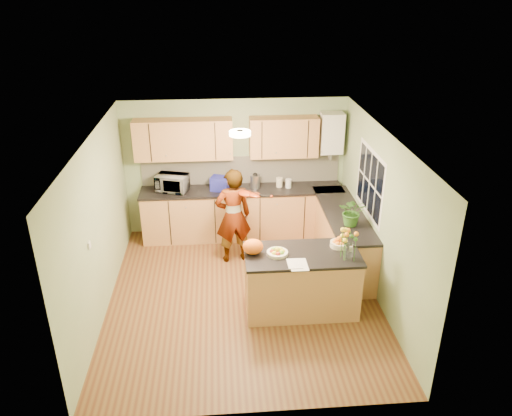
{
  "coord_description": "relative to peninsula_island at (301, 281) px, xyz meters",
  "views": [
    {
      "loc": [
        -0.3,
        -6.31,
        4.41
      ],
      "look_at": [
        0.24,
        0.5,
        1.23
      ],
      "focal_mm": 35.0,
      "sensor_mm": 36.0,
      "label": 1
    }
  ],
  "objects": [
    {
      "name": "floor",
      "position": [
        -0.81,
        0.38,
        -0.46
      ],
      "size": [
        4.5,
        4.5,
        0.0
      ],
      "primitive_type": "plane",
      "color": "#582E19",
      "rests_on": "ground"
    },
    {
      "name": "fruit_dish",
      "position": [
        -0.35,
        -0.0,
        0.5
      ],
      "size": [
        0.29,
        0.29,
        0.1
      ],
      "color": "beige",
      "rests_on": "peninsula_island"
    },
    {
      "name": "potted_plant",
      "position": [
        0.89,
        0.76,
        0.7
      ],
      "size": [
        0.5,
        0.47,
        0.45
      ],
      "primitive_type": "imported",
      "rotation": [
        0.0,
        0.0,
        -0.33
      ],
      "color": "#356923",
      "rests_on": "right_counter"
    },
    {
      "name": "wall_back",
      "position": [
        -0.81,
        2.63,
        0.79
      ],
      "size": [
        4.0,
        0.02,
        2.5
      ],
      "primitive_type": "cube",
      "color": "gray",
      "rests_on": "floor"
    },
    {
      "name": "orange_bag",
      "position": [
        -0.68,
        0.05,
        0.57
      ],
      "size": [
        0.29,
        0.25,
        0.22
      ],
      "primitive_type": "ellipsoid",
      "rotation": [
        0.0,
        0.0,
        0.03
      ],
      "color": "orange",
      "rests_on": "peninsula_island"
    },
    {
      "name": "jar_white",
      "position": [
        0.13,
        2.33,
        0.56
      ],
      "size": [
        0.13,
        0.13,
        0.16
      ],
      "primitive_type": "cylinder",
      "rotation": [
        0.0,
        0.0,
        0.24
      ],
      "color": "white",
      "rests_on": "back_counter"
    },
    {
      "name": "ceiling_lamp",
      "position": [
        -0.81,
        0.68,
        2.0
      ],
      "size": [
        0.3,
        0.3,
        0.07
      ],
      "color": "#FFEABF",
      "rests_on": "ceiling"
    },
    {
      "name": "splashback",
      "position": [
        -0.71,
        2.62,
        0.74
      ],
      "size": [
        3.6,
        0.02,
        0.52
      ],
      "primitive_type": "cube",
      "color": "beige",
      "rests_on": "back_counter"
    },
    {
      "name": "wall_left",
      "position": [
        -2.81,
        0.38,
        0.79
      ],
      "size": [
        0.02,
        4.5,
        2.5
      ],
      "primitive_type": "cube",
      "color": "gray",
      "rests_on": "floor"
    },
    {
      "name": "back_counter",
      "position": [
        -0.71,
        2.33,
        0.01
      ],
      "size": [
        3.64,
        0.62,
        0.94
      ],
      "color": "#B27F47",
      "rests_on": "floor"
    },
    {
      "name": "wall_right",
      "position": [
        1.19,
        0.38,
        0.79
      ],
      "size": [
        0.02,
        4.5,
        2.5
      ],
      "primitive_type": "cube",
      "color": "gray",
      "rests_on": "floor"
    },
    {
      "name": "wall_front",
      "position": [
        -0.81,
        -1.87,
        0.79
      ],
      "size": [
        4.0,
        0.02,
        2.5
      ],
      "primitive_type": "cube",
      "color": "gray",
      "rests_on": "floor"
    },
    {
      "name": "boiler",
      "position": [
        0.89,
        2.47,
        1.43
      ],
      "size": [
        0.4,
        0.3,
        0.86
      ],
      "color": "white",
      "rests_on": "wall_back"
    },
    {
      "name": "jar_cream",
      "position": [
        -0.03,
        2.38,
        0.57
      ],
      "size": [
        0.13,
        0.13,
        0.17
      ],
      "primitive_type": "cylinder",
      "rotation": [
        0.0,
        0.0,
        0.17
      ],
      "color": "beige",
      "rests_on": "back_counter"
    },
    {
      "name": "orange_bowl",
      "position": [
        0.55,
        0.15,
        0.52
      ],
      "size": [
        0.26,
        0.26,
        0.15
      ],
      "color": "beige",
      "rests_on": "peninsula_island"
    },
    {
      "name": "right_counter",
      "position": [
        0.89,
        1.23,
        0.01
      ],
      "size": [
        0.62,
        2.24,
        0.94
      ],
      "color": "#B27F47",
      "rests_on": "floor"
    },
    {
      "name": "blue_box",
      "position": [
        -1.1,
        2.31,
        0.6
      ],
      "size": [
        0.37,
        0.32,
        0.25
      ],
      "primitive_type": "cube",
      "rotation": [
        0.0,
        0.0,
        -0.33
      ],
      "color": "#212499",
      "rests_on": "back_counter"
    },
    {
      "name": "flower_vase",
      "position": [
        0.6,
        -0.18,
        0.78
      ],
      "size": [
        0.27,
        0.27,
        0.49
      ],
      "rotation": [
        0.0,
        0.0,
        -0.04
      ],
      "color": "silver",
      "rests_on": "peninsula_island"
    },
    {
      "name": "window_right",
      "position": [
        1.18,
        0.98,
        1.09
      ],
      "size": [
        0.01,
        1.3,
        1.05
      ],
      "color": "white",
      "rests_on": "wall_right"
    },
    {
      "name": "violin",
      "position": [
        -0.71,
        1.25,
        0.85
      ],
      "size": [
        0.67,
        0.58,
        0.17
      ],
      "primitive_type": null,
      "rotation": [
        0.17,
        0.0,
        -0.61
      ],
      "color": "#511605",
      "rests_on": "violinist"
    },
    {
      "name": "microwave",
      "position": [
        -1.95,
        2.35,
        0.63
      ],
      "size": [
        0.62,
        0.51,
        0.3
      ],
      "primitive_type": "imported",
      "rotation": [
        0.0,
        0.0,
        -0.29
      ],
      "color": "white",
      "rests_on": "back_counter"
    },
    {
      "name": "light_switch",
      "position": [
        -2.8,
        -0.22,
        0.84
      ],
      "size": [
        0.02,
        0.09,
        0.09
      ],
      "primitive_type": "cube",
      "color": "white",
      "rests_on": "wall_left"
    },
    {
      "name": "ceiling",
      "position": [
        -0.81,
        0.38,
        2.04
      ],
      "size": [
        4.0,
        4.5,
        0.02
      ],
      "primitive_type": "cube",
      "color": "white",
      "rests_on": "wall_back"
    },
    {
      "name": "kettle",
      "position": [
        -0.47,
        2.37,
        0.61
      ],
      "size": [
        0.18,
        0.18,
        0.33
      ],
      "rotation": [
        0.0,
        0.0,
        0.08
      ],
      "color": "#ACACB0",
      "rests_on": "back_counter"
    },
    {
      "name": "papers",
      "position": [
        -0.1,
        -0.3,
        0.47
      ],
      "size": [
        0.24,
        0.32,
        0.01
      ],
      "primitive_type": "cube",
      "color": "white",
      "rests_on": "peninsula_island"
    },
    {
      "name": "peninsula_island",
      "position": [
        0.0,
        0.0,
        0.0
      ],
      "size": [
        1.61,
        0.82,
        0.92
      ],
      "color": "#B27F47",
      "rests_on": "floor"
    },
    {
      "name": "violinist",
      "position": [
        -0.91,
        1.47,
        0.36
      ],
      "size": [
        0.66,
        0.5,
        1.65
      ],
      "primitive_type": "imported",
      "rotation": [
        0.0,
        0.0,
        3.33
      ],
      "color": "tan",
      "rests_on": "floor"
    },
    {
      "name": "upper_cabinets",
      "position": [
        -0.99,
        2.46,
        1.39
      ],
      "size": [
        3.2,
        0.34,
        0.7
      ],
      "color": "#B27F47",
      "rests_on": "wall_back"
    }
  ]
}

